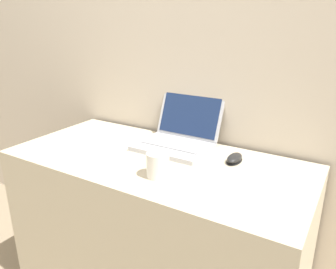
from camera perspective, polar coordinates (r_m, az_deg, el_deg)
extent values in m
cube|color=beige|center=(1.52, 4.75, 18.76)|extent=(7.00, 0.04, 2.50)
cube|color=beige|center=(1.53, -2.02, -16.73)|extent=(1.25, 0.58, 0.73)
cube|color=#ADADB2|center=(1.44, 0.86, -2.18)|extent=(0.31, 0.24, 0.02)
cube|color=gray|center=(1.45, 1.22, -1.54)|extent=(0.28, 0.13, 0.00)
cube|color=#ADADB2|center=(1.54, 3.88, 3.51)|extent=(0.31, 0.09, 0.20)
cube|color=#19284C|center=(1.53, 3.78, 3.54)|extent=(0.29, 0.08, 0.18)
cylinder|color=silver|center=(1.18, -1.79, -5.33)|extent=(0.08, 0.08, 0.09)
cylinder|color=black|center=(1.16, -1.81, -3.43)|extent=(0.07, 0.07, 0.01)
ellipsoid|color=black|center=(1.34, 11.47, -4.51)|extent=(0.06, 0.11, 0.01)
ellipsoid|color=black|center=(1.34, 11.51, -4.02)|extent=(0.05, 0.10, 0.03)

